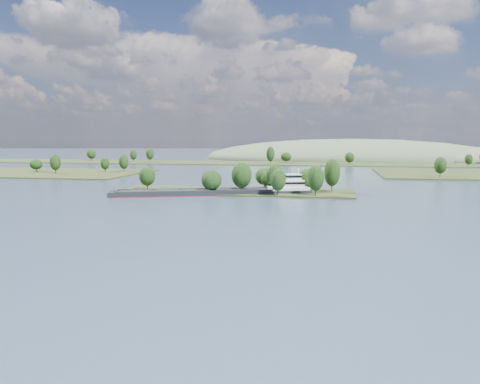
# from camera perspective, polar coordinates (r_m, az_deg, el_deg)

# --- Properties ---
(ground) EXTENTS (1800.00, 1800.00, 0.00)m
(ground) POSITION_cam_1_polar(r_m,az_deg,el_deg) (143.10, -5.44, -2.74)
(ground) COLOR #324556
(ground) RESTS_ON ground
(tree_island) EXTENTS (100.00, 33.40, 15.14)m
(tree_island) POSITION_cam_1_polar(r_m,az_deg,el_deg) (197.96, 1.30, 1.05)
(tree_island) COLOR #273317
(tree_island) RESTS_ON ground
(back_shoreline) EXTENTS (900.00, 60.00, 16.33)m
(back_shoreline) POSITION_cam_1_polar(r_m,az_deg,el_deg) (416.98, 6.59, 3.51)
(back_shoreline) COLOR #273317
(back_shoreline) RESTS_ON ground
(hill_west) EXTENTS (320.00, 160.00, 44.00)m
(hill_west) POSITION_cam_1_polar(r_m,az_deg,el_deg) (516.25, 13.26, 3.90)
(hill_west) COLOR #495A3E
(hill_west) RESTS_ON ground
(cargo_barge) EXTENTS (80.78, 36.44, 11.12)m
(cargo_barge) POSITION_cam_1_polar(r_m,az_deg,el_deg) (192.18, -1.69, 0.12)
(cargo_barge) COLOR black
(cargo_barge) RESTS_ON ground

